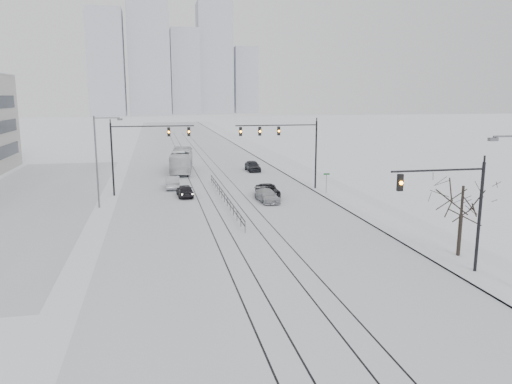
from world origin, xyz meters
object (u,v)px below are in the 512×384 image
object	(u,v)px
bare_tree	(463,193)
sedan_nb_far	(253,166)
traffic_mast_near	(457,203)
sedan_nb_front	(268,191)
sedan_sb_outer	(173,182)
box_truck	(182,161)
sedan_nb_right	(267,196)
sedan_sb_inner	(185,191)

from	to	relation	value
bare_tree	sedan_nb_far	size ratio (longest dim) A/B	1.35
traffic_mast_near	sedan_nb_front	size ratio (longest dim) A/B	1.41
traffic_mast_near	sedan_sb_outer	bearing A→B (deg)	115.51
traffic_mast_near	box_truck	xyz separation A→B (m)	(-13.92, 45.97, -2.92)
sedan_nb_right	box_truck	world-z (taller)	box_truck
sedan_sb_outer	sedan_sb_inner	bearing A→B (deg)	104.25
bare_tree	sedan_nb_right	bearing A→B (deg)	113.51
sedan_nb_front	sedan_sb_inner	bearing A→B (deg)	172.59
sedan_sb_inner	sedan_nb_far	world-z (taller)	sedan_nb_far
sedan_sb_outer	box_truck	bearing A→B (deg)	-95.52
sedan_sb_inner	sedan_sb_outer	world-z (taller)	sedan_sb_outer
traffic_mast_near	box_truck	size ratio (longest dim) A/B	0.59
sedan_sb_inner	sedan_nb_far	size ratio (longest dim) A/B	0.90
sedan_sb_inner	sedan_nb_front	world-z (taller)	sedan_sb_inner
sedan_nb_front	bare_tree	bearing A→B (deg)	-65.97
sedan_sb_inner	sedan_nb_right	bearing A→B (deg)	148.91
sedan_sb_outer	sedan_nb_front	size ratio (longest dim) A/B	0.93
traffic_mast_near	sedan_nb_front	bearing A→B (deg)	102.57
sedan_nb_far	traffic_mast_near	bearing A→B (deg)	-86.08
sedan_nb_front	traffic_mast_near	bearing A→B (deg)	-73.10
sedan_sb_inner	box_truck	size ratio (longest dim) A/B	0.34
bare_tree	box_truck	bearing A→B (deg)	110.81
bare_tree	sedan_nb_far	world-z (taller)	bare_tree
sedan_nb_right	sedan_nb_far	size ratio (longest dim) A/B	0.99
sedan_sb_outer	sedan_nb_right	size ratio (longest dim) A/B	1.03
bare_tree	sedan_sb_outer	world-z (taller)	bare_tree
traffic_mast_near	sedan_nb_right	xyz separation A→B (m)	(-6.41, 23.28, -3.91)
sedan_nb_right	bare_tree	bearing A→B (deg)	-71.59
sedan_nb_right	sedan_nb_far	world-z (taller)	sedan_nb_far
sedan_sb_outer	box_truck	size ratio (longest dim) A/B	0.39
traffic_mast_near	box_truck	bearing A→B (deg)	106.84
sedan_sb_inner	sedan_nb_far	distance (m)	20.26
sedan_nb_right	box_truck	bearing A→B (deg)	103.21
bare_tree	sedan_nb_front	size ratio (longest dim) A/B	1.23
sedan_sb_inner	box_truck	xyz separation A→B (m)	(0.70, 18.31, 0.95)
sedan_sb_inner	traffic_mast_near	bearing A→B (deg)	114.86
traffic_mast_near	sedan_sb_outer	world-z (taller)	traffic_mast_near
traffic_mast_near	bare_tree	bearing A→B (deg)	51.24
sedan_nb_far	box_truck	xyz separation A→B (m)	(-10.20, 1.24, 0.87)
sedan_sb_inner	sedan_nb_right	xyz separation A→B (m)	(8.21, -4.38, -0.04)
bare_tree	sedan_sb_outer	size ratio (longest dim) A/B	1.32
sedan_sb_outer	sedan_nb_front	bearing A→B (deg)	146.79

